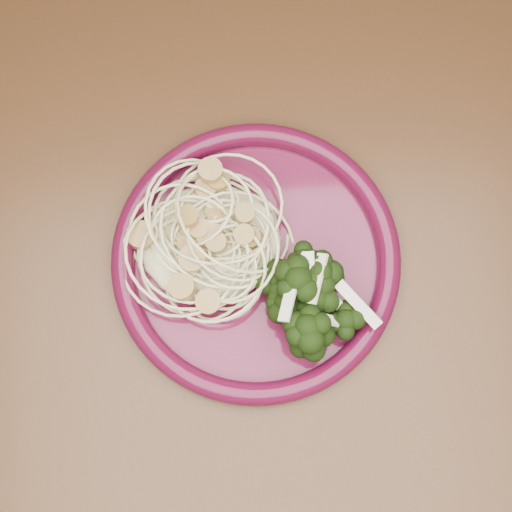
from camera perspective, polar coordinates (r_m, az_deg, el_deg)
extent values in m
plane|color=brown|center=(1.40, 3.66, -5.74)|extent=(3.50, 3.50, 0.00)
cube|color=#472814|center=(0.69, 7.44, 3.26)|extent=(1.20, 0.80, 0.04)
cylinder|color=#511029|center=(0.64, 0.00, -0.37)|extent=(0.33, 0.33, 0.01)
torus|color=#510A26|center=(0.64, 0.00, -0.19)|extent=(0.34, 0.34, 0.02)
ellipsoid|color=beige|center=(0.63, -3.74, 1.27)|extent=(0.16, 0.15, 0.03)
ellipsoid|color=black|center=(0.62, 4.69, -1.40)|extent=(0.13, 0.15, 0.05)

